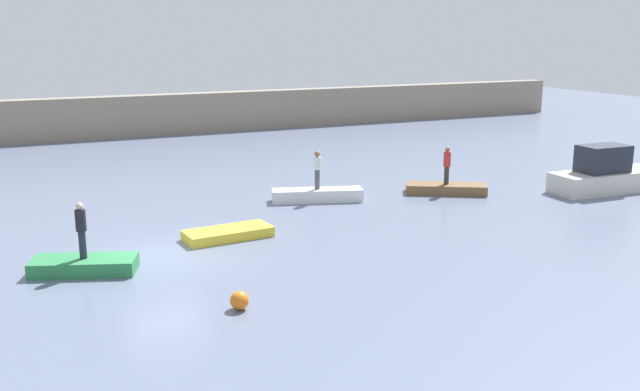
{
  "coord_description": "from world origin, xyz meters",
  "views": [
    {
      "loc": [
        -4.49,
        -21.94,
        7.27
      ],
      "look_at": [
        6.87,
        2.58,
        0.8
      ],
      "focal_mm": 39.12,
      "sensor_mm": 36.0,
      "label": 1
    }
  ],
  "objects": [
    {
      "name": "ground_plane",
      "position": [
        0.0,
        0.0,
        0.0
      ],
      "size": [
        120.0,
        120.0,
        0.0
      ],
      "primitive_type": "plane",
      "color": "slate"
    },
    {
      "name": "embankment_wall",
      "position": [
        0.0,
        27.23,
        1.41
      ],
      "size": [
        80.0,
        1.2,
        2.82
      ],
      "primitive_type": "cube",
      "color": "gray",
      "rests_on": "ground_plane"
    },
    {
      "name": "motorboat",
      "position": [
        20.84,
        0.91,
        0.74
      ],
      "size": [
        6.26,
        2.02,
        2.15
      ],
      "color": "beige",
      "rests_on": "ground_plane"
    },
    {
      "name": "rowboat_green",
      "position": [
        -2.54,
        -0.54,
        0.23
      ],
      "size": [
        3.35,
        2.25,
        0.46
      ],
      "primitive_type": "cube",
      "rotation": [
        0.0,
        0.0,
        -0.36
      ],
      "color": "#2D7F47",
      "rests_on": "ground_plane"
    },
    {
      "name": "rowboat_yellow",
      "position": [
        2.55,
        1.05,
        0.18
      ],
      "size": [
        3.19,
        1.52,
        0.35
      ],
      "primitive_type": "cube",
      "rotation": [
        0.0,
        0.0,
        0.08
      ],
      "color": "gold",
      "rests_on": "ground_plane"
    },
    {
      "name": "rowboat_white",
      "position": [
        7.75,
        4.75,
        0.27
      ],
      "size": [
        4.01,
        2.1,
        0.53
      ],
      "primitive_type": "cube",
      "rotation": [
        0.0,
        0.0,
        -0.31
      ],
      "color": "white",
      "rests_on": "ground_plane"
    },
    {
      "name": "rowboat_brown",
      "position": [
        13.65,
        3.6,
        0.22
      ],
      "size": [
        3.69,
        2.82,
        0.44
      ],
      "primitive_type": "cube",
      "rotation": [
        0.0,
        0.0,
        -0.53
      ],
      "color": "brown",
      "rests_on": "ground_plane"
    },
    {
      "name": "person_white_shirt",
      "position": [
        7.75,
        4.75,
        1.48
      ],
      "size": [
        0.32,
        0.32,
        1.67
      ],
      "color": "#4C4C56",
      "rests_on": "rowboat_white"
    },
    {
      "name": "person_dark_shirt",
      "position": [
        -2.54,
        -0.54,
        1.43
      ],
      "size": [
        0.32,
        0.32,
        1.75
      ],
      "color": "#232838",
      "rests_on": "rowboat_green"
    },
    {
      "name": "person_red_shirt",
      "position": [
        13.65,
        3.6,
        1.38
      ],
      "size": [
        0.32,
        0.32,
        1.71
      ],
      "color": "#38332D",
      "rests_on": "rowboat_brown"
    },
    {
      "name": "mooring_buoy",
      "position": [
        0.85,
        -5.32,
        0.25
      ],
      "size": [
        0.51,
        0.51,
        0.51
      ],
      "primitive_type": "sphere",
      "color": "orange",
      "rests_on": "ground_plane"
    }
  ]
}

